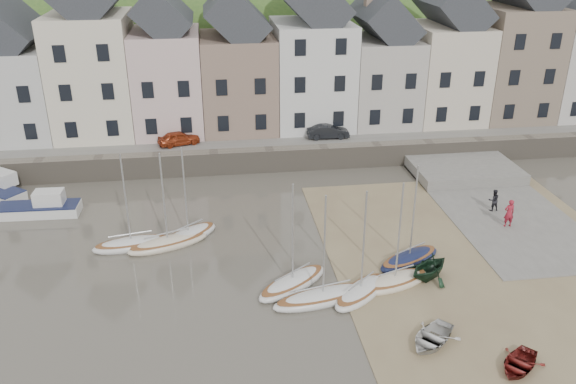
{
  "coord_description": "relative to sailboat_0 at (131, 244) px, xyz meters",
  "views": [
    {
      "loc": [
        -4.43,
        -26.43,
        17.87
      ],
      "look_at": [
        0.0,
        6.0,
        3.0
      ],
      "focal_mm": 36.59,
      "sensor_mm": 36.0,
      "label": 1
    }
  ],
  "objects": [
    {
      "name": "ground",
      "position": [
        9.66,
        -5.71,
        -0.26
      ],
      "size": [
        160.0,
        160.0,
        0.0
      ],
      "primitive_type": "plane",
      "color": "#4A463A",
      "rests_on": "ground"
    },
    {
      "name": "quay_land",
      "position": [
        9.66,
        26.29,
        0.49
      ],
      "size": [
        90.0,
        30.0,
        1.5
      ],
      "primitive_type": "cube",
      "color": "#3A6127",
      "rests_on": "ground"
    },
    {
      "name": "quay_street",
      "position": [
        9.66,
        14.79,
        1.29
      ],
      "size": [
        70.0,
        7.0,
        0.1
      ],
      "primitive_type": "cube",
      "color": "slate",
      "rests_on": "quay_land"
    },
    {
      "name": "seawall",
      "position": [
        9.66,
        11.29,
        0.64
      ],
      "size": [
        70.0,
        1.2,
        1.8
      ],
      "primitive_type": "cube",
      "color": "slate",
      "rests_on": "ground"
    },
    {
      "name": "beach",
      "position": [
        20.66,
        -5.71,
        -0.23
      ],
      "size": [
        18.0,
        26.0,
        0.06
      ],
      "primitive_type": "cube",
      "color": "#796749",
      "rests_on": "ground"
    },
    {
      "name": "slipway",
      "position": [
        24.66,
        2.29,
        -0.2
      ],
      "size": [
        8.0,
        18.0,
        0.12
      ],
      "primitive_type": "cube",
      "color": "slate",
      "rests_on": "ground"
    },
    {
      "name": "hillside",
      "position": [
        4.66,
        54.29,
        -18.25
      ],
      "size": [
        134.4,
        84.0,
        84.0
      ],
      "color": "#3A6127",
      "rests_on": "ground"
    },
    {
      "name": "townhouse_terrace",
      "position": [
        11.42,
        18.29,
        7.06
      ],
      "size": [
        61.05,
        8.0,
        13.93
      ],
      "color": "white",
      "rests_on": "quay_land"
    },
    {
      "name": "sailboat_0",
      "position": [
        0.0,
        0.0,
        0.0
      ],
      "size": [
        4.84,
        2.35,
        6.32
      ],
      "color": "silver",
      "rests_on": "ground"
    },
    {
      "name": "sailboat_1",
      "position": [
        3.42,
        0.63,
        0.0
      ],
      "size": [
        4.23,
        3.86,
        6.32
      ],
      "color": "silver",
      "rests_on": "ground"
    },
    {
      "name": "sailboat_2",
      "position": [
        2.2,
        -0.16,
        -0.0
      ],
      "size": [
        5.25,
        3.2,
        6.32
      ],
      "color": "beige",
      "rests_on": "ground"
    },
    {
      "name": "sailboat_3",
      "position": [
        9.12,
        -5.55,
        -0.0
      ],
      "size": [
        4.74,
        4.05,
        6.32
      ],
      "color": "silver",
      "rests_on": "ground"
    },
    {
      "name": "sailboat_4",
      "position": [
        10.5,
        -7.09,
        -0.0
      ],
      "size": [
        5.78,
        2.7,
        6.32
      ],
      "color": "silver",
      "rests_on": "ground"
    },
    {
      "name": "sailboat_5",
      "position": [
        16.2,
        -3.97,
        0.0
      ],
      "size": [
        4.6,
        3.39,
        6.32
      ],
      "color": "#141B3F",
      "rests_on": "ground"
    },
    {
      "name": "sailboat_6",
      "position": [
        12.57,
        -6.89,
        0.0
      ],
      "size": [
        4.16,
        3.98,
        6.32
      ],
      "color": "silver",
      "rests_on": "ground"
    },
    {
      "name": "sailboat_7",
      "position": [
        14.66,
        -6.17,
        0.0
      ],
      "size": [
        4.55,
        2.86,
        6.32
      ],
      "color": "beige",
      "rests_on": "ground"
    },
    {
      "name": "motorboat_0",
      "position": [
        -6.5,
        5.43,
        0.32
      ],
      "size": [
        5.5,
        1.95,
        1.7
      ],
      "color": "silver",
      "rests_on": "ground"
    },
    {
      "name": "rowboat_white",
      "position": [
        14.87,
        -11.17,
        0.1
      ],
      "size": [
        3.59,
        3.53,
        0.61
      ],
      "primitive_type": "imported",
      "rotation": [
        0.0,
        0.0,
        -0.83
      ],
      "color": "silver",
      "rests_on": "beach"
    },
    {
      "name": "rowboat_green",
      "position": [
        16.68,
        -5.8,
        0.54
      ],
      "size": [
        3.71,
        3.59,
        1.49
      ],
      "primitive_type": "imported",
      "rotation": [
        0.0,
        0.0,
        -1.0
      ],
      "color": "black",
      "rests_on": "beach"
    },
    {
      "name": "rowboat_red",
      "position": [
        18.05,
        -13.36,
        0.06
      ],
      "size": [
        3.14,
        3.09,
        0.53
      ],
      "primitive_type": "imported",
      "rotation": [
        0.0,
        0.0,
        -0.84
      ],
      "color": "maroon",
      "rests_on": "beach"
    },
    {
      "name": "person_red",
      "position": [
        23.89,
        -0.64,
        0.8
      ],
      "size": [
        0.69,
        0.45,
        1.88
      ],
      "primitive_type": "imported",
      "rotation": [
        0.0,
        0.0,
        3.15
      ],
      "color": "maroon",
      "rests_on": "slipway"
    },
    {
      "name": "person_dark",
      "position": [
        23.98,
        1.68,
        0.63
      ],
      "size": [
        0.75,
        0.59,
        1.54
      ],
      "primitive_type": "imported",
      "rotation": [
        0.0,
        0.0,
        3.14
      ],
      "color": "black",
      "rests_on": "slipway"
    },
    {
      "name": "car_left",
      "position": [
        2.56,
        13.79,
        1.91
      ],
      "size": [
        3.62,
        2.3,
        1.15
      ],
      "primitive_type": "imported",
      "rotation": [
        0.0,
        0.0,
        1.88
      ],
      "color": "#9B3516",
      "rests_on": "quay_street"
    },
    {
      "name": "car_right",
      "position": [
        14.9,
        13.79,
        1.92
      ],
      "size": [
        3.54,
        1.28,
        1.16
      ],
      "primitive_type": "imported",
      "rotation": [
        0.0,
        0.0,
        1.56
      ],
      "color": "black",
      "rests_on": "quay_street"
    }
  ]
}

